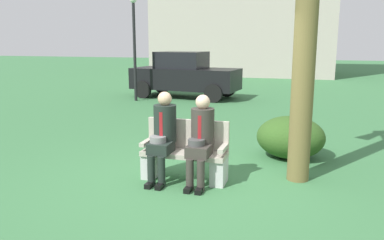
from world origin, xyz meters
TOP-DOWN VIEW (x-y plane):
  - ground_plane at (0.00, 0.00)m, footprint 80.00×80.00m
  - park_bench at (-0.11, 0.09)m, footprint 1.27×0.44m
  - seated_man_left at (-0.42, -0.03)m, footprint 0.34×0.72m
  - seated_man_right at (0.16, -0.03)m, footprint 0.34×0.72m
  - shrub_near_bench at (1.35, 1.71)m, footprint 1.20×1.10m
  - parked_car_near at (-2.82, 8.41)m, footprint 4.03×2.01m
  - street_lamp at (-4.21, 7.15)m, footprint 0.24×0.24m

SIDE VIEW (x-z plane):
  - ground_plane at x=0.00m, z-range 0.00..0.00m
  - shrub_near_bench at x=1.35m, z-range 0.00..0.75m
  - park_bench at x=-0.11m, z-range -0.06..0.84m
  - seated_man_right at x=0.16m, z-range 0.07..1.38m
  - seated_man_left at x=-0.42m, z-range 0.07..1.41m
  - parked_car_near at x=-2.82m, z-range 0.00..1.68m
  - street_lamp at x=-4.21m, z-range 0.40..3.95m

